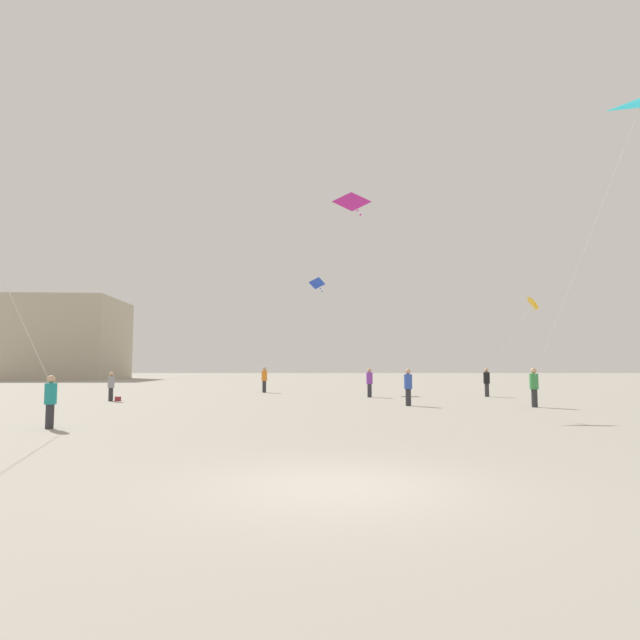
% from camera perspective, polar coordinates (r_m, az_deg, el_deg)
% --- Properties ---
extents(ground_plane, '(300.00, 300.00, 0.00)m').
position_cam_1_polar(ground_plane, '(8.69, 1.76, -17.16)').
color(ground_plane, '#9E9689').
extents(person_in_grey, '(0.34, 0.34, 1.57)m').
position_cam_1_polar(person_in_grey, '(31.18, -21.19, -6.42)').
color(person_in_grey, '#2D2D33').
rests_on(person_in_grey, ground_plane).
extents(person_in_blue, '(0.38, 0.38, 1.74)m').
position_cam_1_polar(person_in_blue, '(26.04, 9.29, -6.84)').
color(person_in_blue, '#2D2D33').
rests_on(person_in_blue, ground_plane).
extents(person_in_purple, '(0.38, 0.38, 1.75)m').
position_cam_1_polar(person_in_purple, '(32.98, 5.25, -6.46)').
color(person_in_purple, '#2D2D33').
rests_on(person_in_purple, ground_plane).
extents(person_in_green, '(0.39, 0.39, 1.79)m').
position_cam_1_polar(person_in_green, '(26.66, 21.66, -6.45)').
color(person_in_green, '#2D2D33').
rests_on(person_in_green, ground_plane).
extents(person_in_orange, '(0.40, 0.40, 1.83)m').
position_cam_1_polar(person_in_orange, '(39.03, -5.90, -6.15)').
color(person_in_orange, '#2D2D33').
rests_on(person_in_orange, ground_plane).
extents(person_in_black, '(0.38, 0.38, 1.76)m').
position_cam_1_polar(person_in_black, '(34.99, 17.19, -6.17)').
color(person_in_black, '#2D2D33').
rests_on(person_in_black, ground_plane).
extents(person_in_teal, '(0.35, 0.35, 1.58)m').
position_cam_1_polar(person_in_teal, '(18.15, -26.58, -7.50)').
color(person_in_teal, '#2D2D33').
rests_on(person_in_teal, ground_plane).
extents(kite_cyan_delta, '(1.52, 10.72, 8.39)m').
position_cam_1_polar(kite_cyan_delta, '(19.08, 30.63, 18.50)').
color(kite_cyan_delta, '#1EB2C6').
extents(kite_cobalt_delta, '(4.34, 2.09, 7.17)m').
position_cam_1_polar(kite_cobalt_delta, '(40.90, -0.44, 3.69)').
color(kite_cobalt_delta, blue).
extents(kite_magenta_delta, '(3.35, 0.47, 8.92)m').
position_cam_1_polar(kite_magenta_delta, '(26.66, 3.48, 12.12)').
color(kite_magenta_delta, '#D12899').
extents(kite_amber_diamond, '(6.05, 6.65, 5.77)m').
position_cam_1_polar(kite_amber_diamond, '(42.79, 21.61, 1.68)').
color(kite_amber_diamond, yellow).
extents(building_left_hall, '(15.76, 15.99, 11.89)m').
position_cam_1_polar(building_left_hall, '(88.71, -25.19, -1.83)').
color(building_left_hall, '#B2A893').
rests_on(building_left_hall, ground_plane).
extents(handbag_beside_flyer, '(0.35, 0.25, 0.24)m').
position_cam_1_polar(handbag_beside_flyer, '(31.19, -20.57, -7.80)').
color(handbag_beside_flyer, maroon).
rests_on(handbag_beside_flyer, ground_plane).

